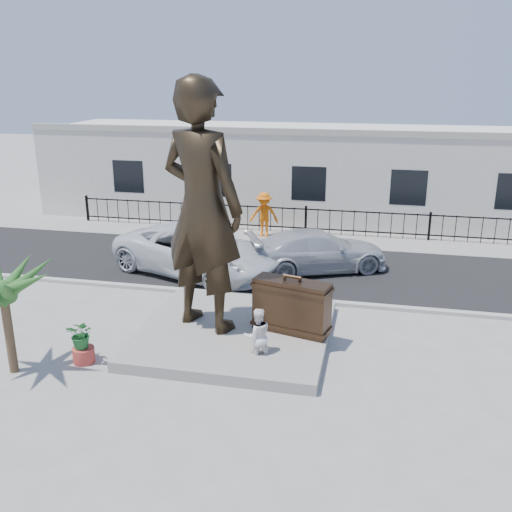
{
  "coord_description": "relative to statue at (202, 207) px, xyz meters",
  "views": [
    {
      "loc": [
        3.18,
        -12.62,
        7.13
      ],
      "look_at": [
        0.0,
        2.0,
        2.3
      ],
      "focal_mm": 40.0,
      "sensor_mm": 36.0,
      "label": 1
    }
  ],
  "objects": [
    {
      "name": "tourist",
      "position": [
        1.79,
        -1.33,
        -2.96
      ],
      "size": [
        0.9,
        0.83,
        1.49
      ],
      "primitive_type": "imported",
      "rotation": [
        0.0,
        0.0,
        3.6
      ],
      "color": "white",
      "rests_on": "ground"
    },
    {
      "name": "far_sidewalk",
      "position": [
        1.37,
        10.44,
        -3.7
      ],
      "size": [
        40.0,
        2.5,
        0.02
      ],
      "primitive_type": "cube",
      "color": "#9E9991",
      "rests_on": "ground"
    },
    {
      "name": "statue",
      "position": [
        0.0,
        0.0,
        0.0
      ],
      "size": [
        2.91,
        2.42,
        6.81
      ],
      "primitive_type": "imported",
      "rotation": [
        0.0,
        0.0,
        2.77
      ],
      "color": "black",
      "rests_on": "plinth"
    },
    {
      "name": "car_white",
      "position": [
        -1.83,
        4.89,
        -2.81
      ],
      "size": [
        6.99,
        4.99,
        1.77
      ],
      "primitive_type": "imported",
      "rotation": [
        0.0,
        0.0,
        1.21
      ],
      "color": "silver",
      "rests_on": "street"
    },
    {
      "name": "planter",
      "position": [
        -2.59,
        -2.26,
        -3.51
      ],
      "size": [
        0.56,
        0.56,
        0.4
      ],
      "primitive_type": "cylinder",
      "color": "#BE3C32",
      "rests_on": "ground"
    },
    {
      "name": "plinth",
      "position": [
        0.87,
        -0.06,
        -3.56
      ],
      "size": [
        5.2,
        5.2,
        0.3
      ],
      "primitive_type": "cube",
      "color": "gray",
      "rests_on": "ground"
    },
    {
      "name": "curb",
      "position": [
        1.37,
        2.94,
        -3.65
      ],
      "size": [
        40.0,
        0.25,
        0.12
      ],
      "primitive_type": "cube",
      "color": "#A5A399",
      "rests_on": "ground"
    },
    {
      "name": "street",
      "position": [
        1.37,
        6.44,
        -3.7
      ],
      "size": [
        40.0,
        7.0,
        0.01
      ],
      "primitive_type": "cube",
      "color": "black",
      "rests_on": "ground"
    },
    {
      "name": "palm_tree",
      "position": [
        -4.06,
        -3.07,
        -3.71
      ],
      "size": [
        1.8,
        1.8,
        3.2
      ],
      "primitive_type": null,
      "color": "#26541E",
      "rests_on": "ground"
    },
    {
      "name": "fence",
      "position": [
        1.37,
        11.24,
        -3.11
      ],
      "size": [
        22.0,
        0.1,
        1.2
      ],
      "primitive_type": "cube",
      "color": "black",
      "rests_on": "ground"
    },
    {
      "name": "worker",
      "position": [
        -0.4,
        10.29,
        -2.68
      ],
      "size": [
        1.31,
        0.76,
        2.02
      ],
      "primitive_type": "imported",
      "rotation": [
        0.0,
        0.0,
        0.01
      ],
      "color": "orange",
      "rests_on": "far_sidewalk"
    },
    {
      "name": "ground",
      "position": [
        1.37,
        -1.56,
        -3.71
      ],
      "size": [
        100.0,
        100.0,
        0.0
      ],
      "primitive_type": "plane",
      "color": "#9E9991",
      "rests_on": "ground"
    },
    {
      "name": "shrub",
      "position": [
        -2.59,
        -2.26,
        -2.92
      ],
      "size": [
        0.73,
        0.64,
        0.78
      ],
      "primitive_type": "imported",
      "rotation": [
        0.0,
        0.0,
        0.05
      ],
      "color": "#1E5E27",
      "rests_on": "planter"
    },
    {
      "name": "car_silver",
      "position": [
        2.47,
        6.17,
        -2.93
      ],
      "size": [
        5.69,
        4.16,
        1.53
      ],
      "primitive_type": "imported",
      "rotation": [
        0.0,
        0.0,
        2.0
      ],
      "color": "#B5B6BA",
      "rests_on": "street"
    },
    {
      "name": "building",
      "position": [
        1.37,
        15.44,
        -1.51
      ],
      "size": [
        28.0,
        7.0,
        4.4
      ],
      "primitive_type": "cube",
      "color": "silver",
      "rests_on": "ground"
    },
    {
      "name": "suitcase",
      "position": [
        2.44,
        0.1,
        -2.67
      ],
      "size": [
        2.2,
        1.18,
        1.48
      ],
      "primitive_type": "cube",
      "rotation": [
        0.0,
        0.0,
        -0.26
      ],
      "color": "#352316",
      "rests_on": "plinth"
    }
  ]
}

